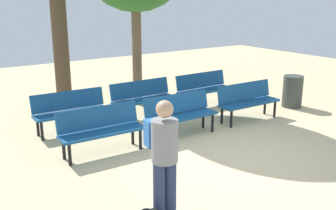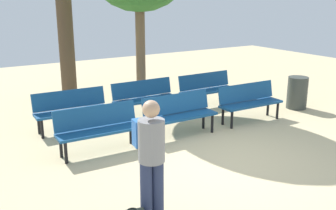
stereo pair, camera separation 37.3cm
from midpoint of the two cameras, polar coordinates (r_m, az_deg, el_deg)
ground_plane at (r=7.26m, az=7.71°, el=-7.83°), size 24.00×24.00×0.00m
bench_r0_c0 at (r=7.44m, az=-11.16°, el=-3.24°), size 1.62×0.53×0.87m
bench_r0_c1 at (r=8.22m, az=0.46°, el=-1.07°), size 1.60×0.49×0.87m
bench_r0_c2 at (r=9.40m, az=10.36°, el=0.83°), size 1.61×0.52×0.87m
bench_r1_c0 at (r=8.76m, az=-15.19°, el=-0.57°), size 1.62×0.54×0.87m
bench_r1_c1 at (r=9.53m, az=-4.82°, el=1.24°), size 1.60×0.48×0.87m
bench_r1_c2 at (r=10.47m, az=4.17°, el=2.59°), size 1.60×0.50×0.87m
tree_0 at (r=11.64m, az=-16.26°, el=8.61°), size 0.44×0.44×3.12m
visitor_with_backpack at (r=5.02m, az=-2.81°, el=-7.13°), size 0.38×0.56×1.65m
trash_bin at (r=10.83m, az=16.72°, el=1.92°), size 0.52×0.52×0.83m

